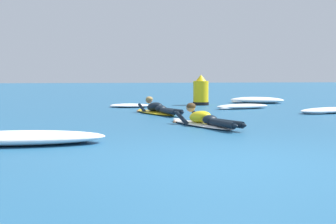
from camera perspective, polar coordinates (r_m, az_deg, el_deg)
The scene contains 9 objects.
ground_plane at distance 15.55m, azimuth -4.53°, elevation 0.57°, with size 120.00×120.00×0.00m, color #235B84.
surfer_near at distance 9.70m, azimuth 4.63°, elevation -1.05°, with size 1.18×2.60×0.54m.
surfer_far at distance 12.88m, azimuth -1.42°, elevation 0.35°, with size 1.18×2.60×0.53m.
whitewater_front at distance 15.16m, azimuth 9.62°, elevation 0.72°, with size 2.03×0.95×0.17m.
whitewater_mid_left at distance 7.50m, azimuth -18.98°, elevation -3.23°, with size 2.89×1.04×0.22m.
whitewater_mid_right at distance 18.41m, azimuth 11.43°, elevation 1.49°, with size 2.40×1.83×0.26m.
whitewater_back at distance 15.82m, azimuth -4.95°, elevation 0.85°, with size 1.61×1.26×0.12m.
whitewater_far_band at distance 14.11m, azimuth 20.10°, elevation 0.20°, with size 2.36×1.44×0.16m.
channel_marker_buoy at distance 16.91m, azimuth 4.27°, elevation 2.50°, with size 0.62×0.62×1.16m.
Camera 1 is at (-1.83, -5.40, 1.09)m, focal length 47.15 mm.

